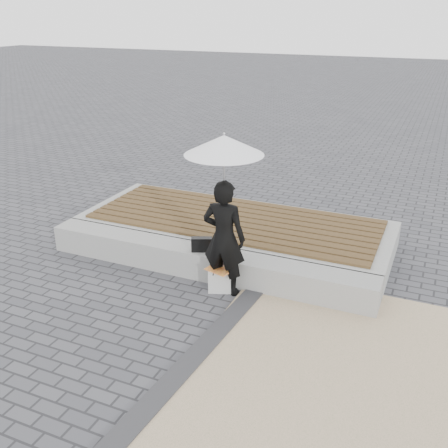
{
  "coord_description": "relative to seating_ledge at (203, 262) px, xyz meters",
  "views": [
    {
      "loc": [
        2.95,
        -4.39,
        3.58
      ],
      "look_at": [
        0.48,
        1.26,
        1.0
      ],
      "focal_mm": 41.38,
      "sensor_mm": 36.0,
      "label": 1
    }
  ],
  "objects": [
    {
      "name": "ground",
      "position": [
        0.0,
        -1.6,
        -0.2
      ],
      "size": [
        80.0,
        80.0,
        0.0
      ],
      "primitive_type": "plane",
      "color": "#48484D",
      "rests_on": "ground"
    },
    {
      "name": "terrazzo_zone",
      "position": [
        3.2,
        -2.1,
        -0.19
      ],
      "size": [
        5.0,
        5.0,
        0.02
      ],
      "primitive_type": "cube",
      "color": "tan",
      "rests_on": "ground"
    },
    {
      "name": "edging_band",
      "position": [
        0.75,
        -2.1,
        -0.18
      ],
      "size": [
        0.61,
        5.2,
        0.04
      ],
      "primitive_type": "cube",
      "rotation": [
        0.0,
        0.0,
        -0.07
      ],
      "color": "#313133",
      "rests_on": "ground"
    },
    {
      "name": "seating_ledge",
      "position": [
        0.0,
        0.0,
        0.0
      ],
      "size": [
        5.0,
        0.45,
        0.4
      ],
      "primitive_type": "cube",
      "color": "gray",
      "rests_on": "ground"
    },
    {
      "name": "timber_platform",
      "position": [
        0.0,
        1.2,
        0.0
      ],
      "size": [
        5.0,
        2.0,
        0.4
      ],
      "primitive_type": "cube",
      "color": "#A0A09B",
      "rests_on": "ground"
    },
    {
      "name": "timber_decking",
      "position": [
        0.0,
        1.2,
        0.22
      ],
      "size": [
        4.6,
        1.8,
        0.04
      ],
      "primitive_type": null,
      "color": "brown",
      "rests_on": "timber_platform"
    },
    {
      "name": "woman",
      "position": [
        0.48,
        -0.34,
        0.6
      ],
      "size": [
        0.6,
        0.41,
        1.6
      ],
      "primitive_type": "imported",
      "rotation": [
        0.0,
        0.0,
        3.18
      ],
      "color": "black",
      "rests_on": "ground"
    },
    {
      "name": "parasol",
      "position": [
        0.48,
        -0.34,
        1.85
      ],
      "size": [
        0.99,
        0.99,
        1.27
      ],
      "rotation": [
        0.0,
        0.0,
        0.2
      ],
      "color": "#AFAEB3",
      "rests_on": "ground"
    },
    {
      "name": "handbag",
      "position": [
        0.01,
        -0.06,
        0.3
      ],
      "size": [
        0.31,
        0.21,
        0.21
      ],
      "primitive_type": "cube",
      "rotation": [
        0.0,
        0.0,
        0.42
      ],
      "color": "black",
      "rests_on": "seating_ledge"
    },
    {
      "name": "canvas_tote",
      "position": [
        0.44,
        -0.36,
        -0.02
      ],
      "size": [
        0.37,
        0.25,
        0.36
      ],
      "primitive_type": "cube",
      "rotation": [
        0.0,
        0.0,
        0.36
      ],
      "color": "beige",
      "rests_on": "ground"
    },
    {
      "name": "magazine",
      "position": [
        0.44,
        -0.41,
        0.16
      ],
      "size": [
        0.39,
        0.33,
        0.01
      ],
      "primitive_type": "cube",
      "rotation": [
        0.0,
        0.0,
        -0.28
      ],
      "color": "#D54F40",
      "rests_on": "canvas_tote"
    }
  ]
}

